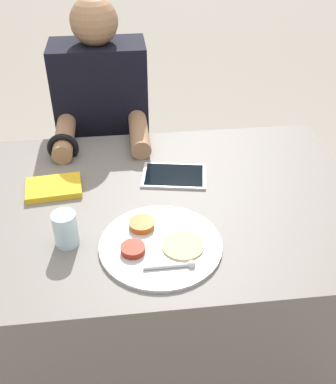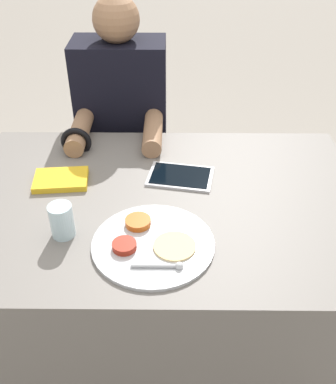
{
  "view_description": "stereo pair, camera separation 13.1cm",
  "coord_description": "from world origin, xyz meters",
  "px_view_note": "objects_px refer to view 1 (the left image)",
  "views": [
    {
      "loc": [
        -0.1,
        -1.09,
        1.59
      ],
      "look_at": [
        0.02,
        -0.04,
        0.82
      ],
      "focal_mm": 42.0,
      "sensor_mm": 36.0,
      "label": 1
    },
    {
      "loc": [
        0.03,
        -1.1,
        1.59
      ],
      "look_at": [
        0.02,
        -0.04,
        0.82
      ],
      "focal_mm": 42.0,
      "sensor_mm": 36.0,
      "label": 2
    }
  ],
  "objects_px": {
    "red_notebook": "(54,188)",
    "drinking_glass": "(66,229)",
    "thali_tray": "(159,244)",
    "tablet_device": "(174,176)",
    "person_diner": "(106,155)"
  },
  "relations": [
    {
      "from": "red_notebook",
      "to": "drinking_glass",
      "type": "relative_size",
      "value": 1.83
    },
    {
      "from": "thali_tray",
      "to": "red_notebook",
      "type": "distance_m",
      "value": 0.42
    },
    {
      "from": "thali_tray",
      "to": "red_notebook",
      "type": "height_order",
      "value": "thali_tray"
    },
    {
      "from": "red_notebook",
      "to": "tablet_device",
      "type": "relative_size",
      "value": 0.79
    },
    {
      "from": "thali_tray",
      "to": "person_diner",
      "type": "bearing_deg",
      "value": 101.07
    },
    {
      "from": "drinking_glass",
      "to": "red_notebook",
      "type": "bearing_deg",
      "value": 103.14
    },
    {
      "from": "person_diner",
      "to": "drinking_glass",
      "type": "relative_size",
      "value": 12.31
    },
    {
      "from": "tablet_device",
      "to": "drinking_glass",
      "type": "xyz_separation_m",
      "value": [
        -0.33,
        -0.28,
        0.05
      ]
    },
    {
      "from": "thali_tray",
      "to": "drinking_glass",
      "type": "relative_size",
      "value": 3.35
    },
    {
      "from": "red_notebook",
      "to": "drinking_glass",
      "type": "bearing_deg",
      "value": -76.86
    },
    {
      "from": "thali_tray",
      "to": "tablet_device",
      "type": "height_order",
      "value": "thali_tray"
    },
    {
      "from": "thali_tray",
      "to": "drinking_glass",
      "type": "xyz_separation_m",
      "value": [
        -0.25,
        0.04,
        0.04
      ]
    },
    {
      "from": "thali_tray",
      "to": "red_notebook",
      "type": "bearing_deg",
      "value": 136.1
    },
    {
      "from": "tablet_device",
      "to": "drinking_glass",
      "type": "height_order",
      "value": "drinking_glass"
    },
    {
      "from": "tablet_device",
      "to": "person_diner",
      "type": "height_order",
      "value": "person_diner"
    }
  ]
}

